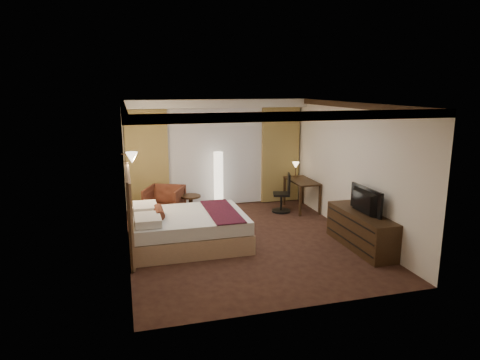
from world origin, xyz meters
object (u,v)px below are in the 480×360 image
object	(u,v)px
side_table	(191,206)
television	(361,198)
armchair	(165,201)
office_chair	(281,193)
bed	(189,229)
dresser	(361,230)
desk	(301,195)
floor_lamp	(219,181)

from	to	relation	value
side_table	television	world-z (taller)	television
armchair	television	size ratio (longest dim) A/B	0.83
television	office_chair	bearing A→B (deg)	11.69
bed	armchair	bearing A→B (deg)	98.57
bed	office_chair	bearing A→B (deg)	32.78
dresser	desk	bearing A→B (deg)	91.07
floor_lamp	office_chair	size ratio (longest dim) A/B	1.52
desk	side_table	bearing A→B (deg)	177.17
side_table	bed	bearing A→B (deg)	-100.14
side_table	office_chair	distance (m)	2.21
bed	dresser	distance (m)	3.27
bed	side_table	world-z (taller)	bed
bed	dresser	xyz separation A→B (m)	(3.11, -1.01, 0.03)
television	dresser	bearing A→B (deg)	-90.61
floor_lamp	office_chair	distance (m)	1.58
television	desk	bearing A→B (deg)	-0.18
side_table	dresser	distance (m)	3.96
dresser	floor_lamp	bearing A→B (deg)	121.59
side_table	floor_lamp	distance (m)	1.02
office_chair	dresser	size ratio (longest dim) A/B	0.54
floor_lamp	desk	world-z (taller)	floor_lamp
desk	office_chair	xyz separation A→B (m)	(-0.55, -0.05, 0.10)
floor_lamp	desk	xyz separation A→B (m)	(1.97, -0.60, -0.35)
side_table	office_chair	xyz separation A→B (m)	(2.19, -0.19, 0.22)
desk	office_chair	bearing A→B (deg)	-174.83
bed	office_chair	xyz separation A→B (m)	(2.51, 1.62, 0.16)
side_table	desk	distance (m)	2.75
desk	television	bearing A→B (deg)	-89.57
armchair	desk	bearing A→B (deg)	21.50
floor_lamp	dresser	world-z (taller)	floor_lamp
armchair	side_table	xyz separation A→B (m)	(0.60, -0.06, -0.16)
bed	side_table	xyz separation A→B (m)	(0.32, 1.80, -0.06)
dresser	television	xyz separation A→B (m)	(-0.03, -0.00, 0.63)
armchair	bed	bearing A→B (deg)	-56.65
bed	television	world-z (taller)	television
office_chair	dresser	distance (m)	2.70
dresser	television	size ratio (longest dim) A/B	1.79
office_chair	television	bearing A→B (deg)	-60.40
desk	office_chair	size ratio (longest dim) A/B	1.17
side_table	floor_lamp	bearing A→B (deg)	31.03
floor_lamp	television	xyz separation A→B (m)	(1.99, -3.28, 0.26)
side_table	dresser	bearing A→B (deg)	-45.23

